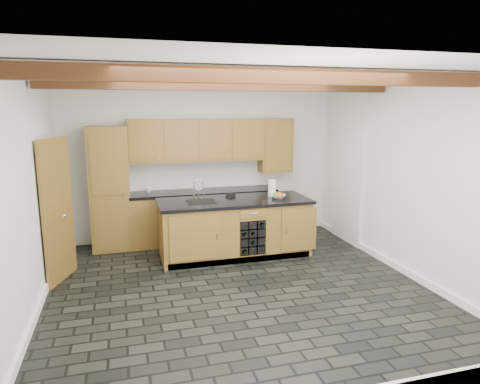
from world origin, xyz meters
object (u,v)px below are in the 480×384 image
(island, at_px, (235,227))
(fruit_bowl, at_px, (278,196))
(paper_towel, at_px, (272,188))
(kitchen_scale, at_px, (231,195))

(island, height_order, fruit_bowl, fruit_bowl)
(island, distance_m, fruit_bowl, 0.88)
(fruit_bowl, xyz_separation_m, paper_towel, (-0.05, 0.17, 0.11))
(kitchen_scale, relative_size, fruit_bowl, 0.76)
(paper_towel, bearing_deg, kitchen_scale, 165.34)
(fruit_bowl, distance_m, paper_towel, 0.21)
(fruit_bowl, height_order, paper_towel, paper_towel)
(fruit_bowl, relative_size, paper_towel, 0.86)
(kitchen_scale, bearing_deg, island, -79.08)
(fruit_bowl, bearing_deg, island, 174.15)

